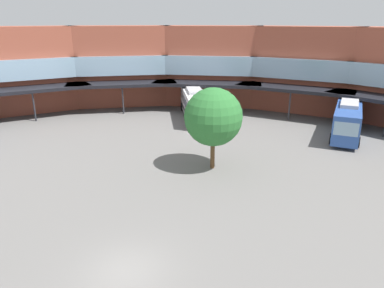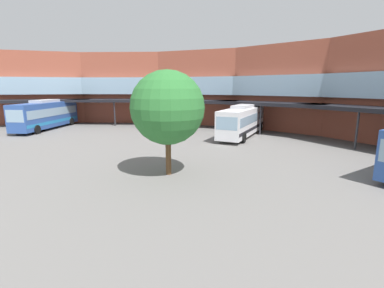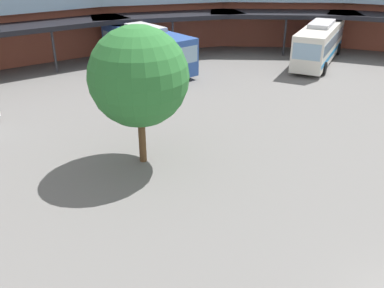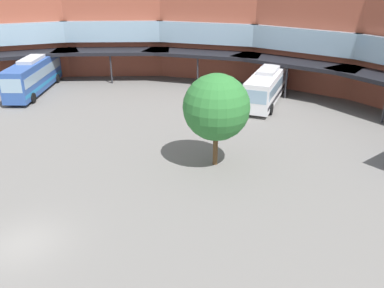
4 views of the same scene
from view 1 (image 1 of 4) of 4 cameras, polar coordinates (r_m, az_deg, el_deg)
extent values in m
plane|color=slate|center=(19.36, -10.37, -19.01)|extent=(127.63, 127.63, 0.00)
cube|color=#9E4C38|center=(51.82, 17.18, 11.15)|extent=(15.11, 8.30, 10.98)
cube|color=#8CADC6|center=(51.19, 17.08, 11.49)|extent=(13.74, 8.30, 2.56)
cube|color=black|center=(47.25, 15.71, 8.35)|extent=(14.78, 6.33, 0.40)
cylinder|color=#2D2D33|center=(46.07, 15.05, 5.82)|extent=(0.20, 0.20, 3.66)
cube|color=#9E4C38|center=(53.76, 2.99, 12.21)|extent=(15.11, 8.30, 10.98)
cube|color=#8CADC6|center=(53.12, 2.93, 12.52)|extent=(13.74, 8.30, 2.56)
cube|color=black|center=(49.10, 2.33, 9.41)|extent=(14.78, 6.33, 0.40)
cylinder|color=#2D2D33|center=(47.88, 2.07, 6.94)|extent=(0.20, 0.20, 3.66)
cube|color=#9E4C38|center=(54.50, -11.03, 11.98)|extent=(15.43, 12.15, 10.98)
cube|color=#8CADC6|center=(53.87, -11.06, 12.30)|extent=(14.29, 11.67, 2.56)
cube|color=black|center=(49.81, -10.92, 9.23)|extent=(14.47, 10.40, 0.40)
cylinder|color=#2D2D33|center=(48.57, -10.79, 6.79)|extent=(0.20, 0.20, 3.66)
cube|color=#9E4C38|center=(54.03, -24.92, 10.54)|extent=(14.03, 14.65, 10.98)
cube|color=#8CADC6|center=(53.39, -24.91, 10.86)|extent=(13.25, 13.75, 2.56)
cube|color=black|center=(49.36, -24.05, 7.85)|extent=(12.55, 13.31, 0.40)
cylinder|color=#2D2D33|center=(48.13, -23.54, 5.43)|extent=(0.20, 0.20, 3.66)
cube|color=white|center=(45.67, 0.41, 6.34)|extent=(7.18, 11.62, 2.94)
cube|color=#8CADC6|center=(45.60, 0.41, 6.78)|extent=(6.93, 11.01, 0.94)
cube|color=black|center=(45.86, 0.40, 5.34)|extent=(7.11, 11.42, 0.35)
cube|color=#8CADC6|center=(40.02, 1.39, 5.03)|extent=(2.05, 1.04, 1.29)
cube|color=#B2B2B7|center=(45.34, 0.41, 8.38)|extent=(3.36, 4.54, 0.36)
cylinder|color=black|center=(42.34, 2.72, 3.54)|extent=(0.74, 1.12, 1.10)
cylinder|color=black|center=(42.03, -0.65, 3.44)|extent=(0.74, 1.12, 1.10)
cylinder|color=black|center=(49.94, 1.30, 5.95)|extent=(0.74, 1.12, 1.10)
cylinder|color=black|center=(49.68, -1.58, 5.87)|extent=(0.74, 1.12, 1.10)
cube|color=#2D519E|center=(41.96, 23.22, 3.66)|extent=(3.47, 11.21, 2.95)
cube|color=#8CADC6|center=(41.88, 23.28, 4.12)|extent=(3.46, 10.55, 0.95)
cube|color=#267FBF|center=(42.16, 23.08, 2.57)|extent=(3.47, 10.99, 0.35)
cube|color=#8CADC6|center=(36.58, 23.03, 2.17)|extent=(2.17, 0.32, 1.30)
cube|color=#B2B2B7|center=(41.60, 23.51, 5.85)|extent=(2.08, 4.11, 0.36)
cylinder|color=black|center=(38.70, 24.62, 0.28)|extent=(0.40, 1.12, 1.10)
cylinder|color=black|center=(38.70, 21.00, 0.76)|extent=(0.40, 1.12, 1.10)
cylinder|color=black|center=(45.92, 24.68, 3.03)|extent=(0.40, 1.12, 1.10)
cylinder|color=black|center=(45.92, 21.63, 3.43)|extent=(0.40, 1.12, 1.10)
cylinder|color=brown|center=(30.09, 3.25, -1.00)|extent=(0.36, 0.36, 3.10)
sphere|color=#2D7233|center=(29.24, 3.36, 4.25)|extent=(4.73, 4.73, 4.73)
camera|label=2|loc=(19.64, 39.24, -3.71)|focal=26.14mm
camera|label=3|loc=(22.57, -39.03, 10.37)|focal=39.17mm
camera|label=4|loc=(13.23, 77.91, 11.24)|focal=38.24mm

